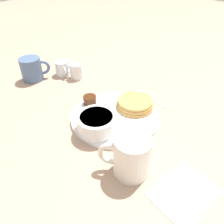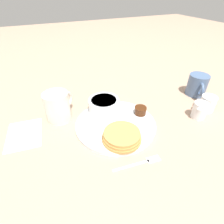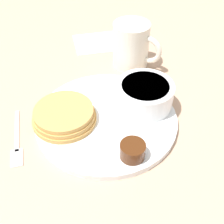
{
  "view_description": "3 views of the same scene",
  "coord_description": "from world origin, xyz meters",
  "px_view_note": "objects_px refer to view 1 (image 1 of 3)",
  "views": [
    {
      "loc": [
        -0.38,
        -0.36,
        0.42
      ],
      "look_at": [
        -0.01,
        0.0,
        0.03
      ],
      "focal_mm": 35.0,
      "sensor_mm": 36.0,
      "label": 1
    },
    {
      "loc": [
        0.4,
        -0.2,
        0.39
      ],
      "look_at": [
        -0.02,
        -0.01,
        0.05
      ],
      "focal_mm": 28.0,
      "sensor_mm": 36.0,
      "label": 2
    },
    {
      "loc": [
        0.12,
        0.36,
        0.38
      ],
      "look_at": [
        -0.01,
        0.01,
        0.03
      ],
      "focal_mm": 45.0,
      "sensor_mm": 36.0,
      "label": 3
    }
  ],
  "objects_px": {
    "coffee_mug": "(131,156)",
    "fork": "(147,96)",
    "plate": "(115,117)",
    "second_mug": "(32,69)",
    "creamer_pitcher_far": "(62,68)",
    "creamer_pitcher_near": "(76,71)",
    "bowl": "(97,122)"
  },
  "relations": [
    {
      "from": "bowl",
      "to": "creamer_pitcher_near",
      "type": "xyz_separation_m",
      "value": [
        0.16,
        0.3,
        -0.01
      ]
    },
    {
      "from": "plate",
      "to": "second_mug",
      "type": "xyz_separation_m",
      "value": [
        -0.05,
        0.4,
        0.04
      ]
    },
    {
      "from": "bowl",
      "to": "creamer_pitcher_far",
      "type": "bearing_deg",
      "value": 68.82
    },
    {
      "from": "coffee_mug",
      "to": "creamer_pitcher_far",
      "type": "relative_size",
      "value": 1.35
    },
    {
      "from": "plate",
      "to": "creamer_pitcher_far",
      "type": "bearing_deg",
      "value": 80.58
    },
    {
      "from": "coffee_mug",
      "to": "creamer_pitcher_far",
      "type": "xyz_separation_m",
      "value": [
        0.18,
        0.51,
        -0.02
      ]
    },
    {
      "from": "creamer_pitcher_far",
      "to": "fork",
      "type": "bearing_deg",
      "value": -72.64
    },
    {
      "from": "creamer_pitcher_far",
      "to": "fork",
      "type": "height_order",
      "value": "creamer_pitcher_far"
    },
    {
      "from": "coffee_mug",
      "to": "fork",
      "type": "relative_size",
      "value": 0.77
    },
    {
      "from": "creamer_pitcher_near",
      "to": "fork",
      "type": "bearing_deg",
      "value": -73.03
    },
    {
      "from": "plate",
      "to": "creamer_pitcher_near",
      "type": "bearing_deg",
      "value": 74.57
    },
    {
      "from": "creamer_pitcher_near",
      "to": "creamer_pitcher_far",
      "type": "bearing_deg",
      "value": 109.15
    },
    {
      "from": "plate",
      "to": "fork",
      "type": "height_order",
      "value": "plate"
    },
    {
      "from": "plate",
      "to": "creamer_pitcher_near",
      "type": "xyz_separation_m",
      "value": [
        0.08,
        0.29,
        0.02
      ]
    },
    {
      "from": "bowl",
      "to": "fork",
      "type": "bearing_deg",
      "value": 2.18
    },
    {
      "from": "plate",
      "to": "creamer_pitcher_near",
      "type": "relative_size",
      "value": 3.92
    },
    {
      "from": "creamer_pitcher_far",
      "to": "second_mug",
      "type": "bearing_deg",
      "value": 154.15
    },
    {
      "from": "coffee_mug",
      "to": "fork",
      "type": "xyz_separation_m",
      "value": [
        0.28,
        0.16,
        -0.05
      ]
    },
    {
      "from": "coffee_mug",
      "to": "second_mug",
      "type": "distance_m",
      "value": 0.56
    },
    {
      "from": "creamer_pitcher_near",
      "to": "second_mug",
      "type": "relative_size",
      "value": 0.66
    },
    {
      "from": "bowl",
      "to": "fork",
      "type": "xyz_separation_m",
      "value": [
        0.25,
        0.01,
        -0.04
      ]
    },
    {
      "from": "creamer_pitcher_near",
      "to": "second_mug",
      "type": "distance_m",
      "value": 0.17
    },
    {
      "from": "creamer_pitcher_far",
      "to": "coffee_mug",
      "type": "bearing_deg",
      "value": -108.93
    },
    {
      "from": "coffee_mug",
      "to": "second_mug",
      "type": "relative_size",
      "value": 1.02
    },
    {
      "from": "fork",
      "to": "creamer_pitcher_near",
      "type": "bearing_deg",
      "value": 106.97
    },
    {
      "from": "bowl",
      "to": "creamer_pitcher_far",
      "type": "xyz_separation_m",
      "value": [
        0.14,
        0.36,
        -0.01
      ]
    },
    {
      "from": "bowl",
      "to": "fork",
      "type": "height_order",
      "value": "bowl"
    },
    {
      "from": "plate",
      "to": "fork",
      "type": "relative_size",
      "value": 1.95
    },
    {
      "from": "coffee_mug",
      "to": "creamer_pitcher_near",
      "type": "height_order",
      "value": "coffee_mug"
    },
    {
      "from": "plate",
      "to": "creamer_pitcher_near",
      "type": "distance_m",
      "value": 0.3
    },
    {
      "from": "bowl",
      "to": "coffee_mug",
      "type": "distance_m",
      "value": 0.16
    },
    {
      "from": "bowl",
      "to": "second_mug",
      "type": "bearing_deg",
      "value": 85.04
    }
  ]
}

